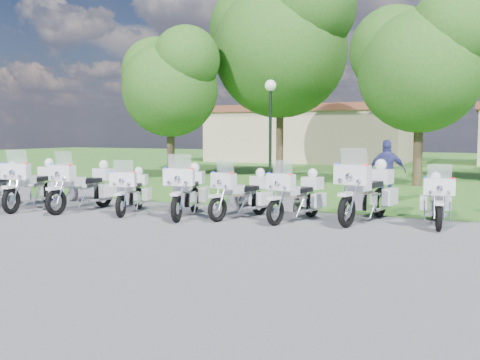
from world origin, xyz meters
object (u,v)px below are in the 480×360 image
at_px(motorcycle_8, 437,199).
at_px(motorcycle_1, 34,184).
at_px(motorcycle_6, 297,195).
at_px(motorcycle_5, 243,193).
at_px(motorcycle_7, 367,190).
at_px(lamp_post, 270,106).
at_px(bystander_c, 387,172).
at_px(motorcycle_2, 85,185).
at_px(motorcycle_3, 132,190).
at_px(motorcycle_4, 187,190).

bearing_deg(motorcycle_8, motorcycle_1, 2.30).
xyz_separation_m(motorcycle_6, motorcycle_8, (3.08, 0.79, -0.02)).
height_order(motorcycle_5, motorcycle_7, motorcycle_7).
distance_m(lamp_post, bystander_c, 6.39).
xyz_separation_m(motorcycle_6, motorcycle_7, (1.53, 0.62, 0.12)).
xyz_separation_m(motorcycle_2, motorcycle_6, (5.80, 0.82, -0.06)).
height_order(motorcycle_2, motorcycle_6, motorcycle_2).
distance_m(motorcycle_1, motorcycle_3, 2.97).
bearing_deg(motorcycle_3, motorcycle_6, 168.95).
relative_size(motorcycle_6, motorcycle_7, 0.83).
bearing_deg(motorcycle_5, motorcycle_2, 25.78).
distance_m(motorcycle_4, lamp_post, 8.31).
height_order(motorcycle_2, bystander_c, bystander_c).
bearing_deg(motorcycle_3, motorcycle_1, -8.95).
relative_size(lamp_post, bystander_c, 2.20).
distance_m(motorcycle_6, lamp_post, 8.59).
distance_m(motorcycle_4, bystander_c, 6.21).
distance_m(motorcycle_7, bystander_c, 3.50).
height_order(motorcycle_2, motorcycle_3, motorcycle_2).
bearing_deg(motorcycle_8, lamp_post, -52.48).
bearing_deg(motorcycle_3, motorcycle_4, 164.25).
relative_size(motorcycle_1, lamp_post, 0.59).
distance_m(motorcycle_3, motorcycle_5, 3.05).
bearing_deg(motorcycle_3, motorcycle_8, 171.60).
height_order(motorcycle_1, motorcycle_8, motorcycle_1).
distance_m(motorcycle_4, motorcycle_8, 5.97).
bearing_deg(motorcycle_4, motorcycle_6, 175.04).
xyz_separation_m(lamp_post, bystander_c, (5.04, -3.25, -2.19)).
distance_m(motorcycle_8, lamp_post, 9.74).
bearing_deg(lamp_post, motorcycle_8, -44.30).
bearing_deg(motorcycle_5, motorcycle_8, -151.82).
xyz_separation_m(motorcycle_1, motorcycle_6, (7.32, 1.14, -0.07)).
relative_size(motorcycle_1, bystander_c, 1.29).
bearing_deg(motorcycle_8, motorcycle_2, 2.07).
bearing_deg(motorcycle_8, motorcycle_7, -1.95).
bearing_deg(motorcycle_2, motorcycle_3, -168.61).
relative_size(motorcycle_3, motorcycle_6, 0.94).
relative_size(motorcycle_1, motorcycle_2, 1.01).
bearing_deg(motorcycle_8, bystander_c, -71.22).
relative_size(motorcycle_2, lamp_post, 0.58).
xyz_separation_m(motorcycle_6, bystander_c, (1.39, 4.11, 0.33)).
height_order(motorcycle_1, motorcycle_2, motorcycle_1).
bearing_deg(motorcycle_3, motorcycle_2, -10.83).
distance_m(motorcycle_1, motorcycle_4, 4.62).
height_order(motorcycle_3, motorcycle_5, motorcycle_5).
bearing_deg(motorcycle_7, motorcycle_1, 22.66).
bearing_deg(motorcycle_1, motorcycle_4, 174.90).
distance_m(motorcycle_4, motorcycle_7, 4.42).
relative_size(motorcycle_4, motorcycle_8, 1.10).
distance_m(motorcycle_1, motorcycle_2, 1.55).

